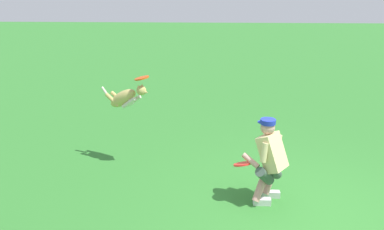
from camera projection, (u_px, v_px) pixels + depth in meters
The scene contains 5 objects.
ground_plane at pixel (313, 218), 5.49m from camera, with size 60.00×60.00×0.00m, color #327C2F.
person at pixel (269, 159), 5.71m from camera, with size 0.71×0.60×1.29m.
dog at pixel (125, 98), 6.89m from camera, with size 0.95×0.52×0.56m.
frisbee_flying at pixel (142, 78), 6.62m from camera, with size 0.25×0.25×0.02m, color #E04E12.
frisbee_held at pixel (243, 164), 5.74m from camera, with size 0.28×0.28×0.02m, color red.
Camera 1 is at (1.47, 4.83, 3.11)m, focal length 36.57 mm.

